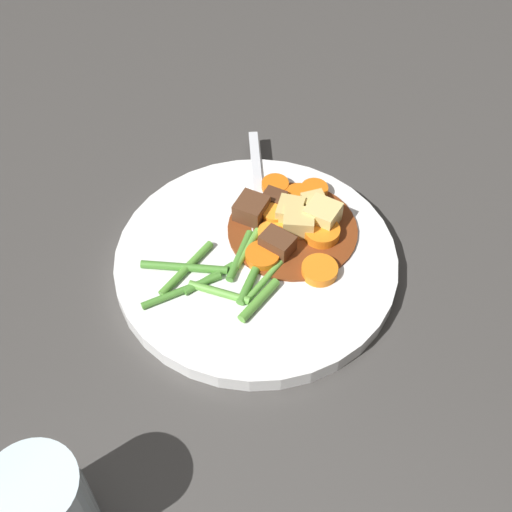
% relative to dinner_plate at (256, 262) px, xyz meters
% --- Properties ---
extents(ground_plane, '(3.00, 3.00, 0.00)m').
position_rel_dinner_plate_xyz_m(ground_plane, '(0.00, 0.00, -0.01)').
color(ground_plane, '#423F3D').
extents(dinner_plate, '(0.28, 0.28, 0.02)m').
position_rel_dinner_plate_xyz_m(dinner_plate, '(0.00, 0.00, 0.00)').
color(dinner_plate, white).
rests_on(dinner_plate, ground_plane).
extents(stew_sauce, '(0.13, 0.13, 0.00)m').
position_rel_dinner_plate_xyz_m(stew_sauce, '(0.05, -0.01, 0.01)').
color(stew_sauce, brown).
rests_on(stew_sauce, dinner_plate).
extents(carrot_slice_0, '(0.04, 0.04, 0.01)m').
position_rel_dinner_plate_xyz_m(carrot_slice_0, '(0.03, -0.00, 0.01)').
color(carrot_slice_0, orange).
rests_on(carrot_slice_0, dinner_plate).
extents(carrot_slice_1, '(0.03, 0.03, 0.01)m').
position_rel_dinner_plate_xyz_m(carrot_slice_1, '(0.05, 0.01, 0.02)').
color(carrot_slice_1, orange).
rests_on(carrot_slice_1, dinner_plate).
extents(carrot_slice_2, '(0.04, 0.04, 0.01)m').
position_rel_dinner_plate_xyz_m(carrot_slice_2, '(0.00, -0.01, 0.01)').
color(carrot_slice_2, orange).
rests_on(carrot_slice_2, dinner_plate).
extents(carrot_slice_3, '(0.05, 0.05, 0.01)m').
position_rel_dinner_plate_xyz_m(carrot_slice_3, '(0.06, -0.04, 0.02)').
color(carrot_slice_3, orange).
rests_on(carrot_slice_3, dinner_plate).
extents(carrot_slice_4, '(0.04, 0.04, 0.01)m').
position_rel_dinner_plate_xyz_m(carrot_slice_4, '(0.10, -0.00, 0.01)').
color(carrot_slice_4, orange).
rests_on(carrot_slice_4, dinner_plate).
extents(carrot_slice_5, '(0.04, 0.04, 0.01)m').
position_rel_dinner_plate_xyz_m(carrot_slice_5, '(0.09, 0.01, 0.01)').
color(carrot_slice_5, orange).
rests_on(carrot_slice_5, dinner_plate).
extents(carrot_slice_6, '(0.05, 0.05, 0.01)m').
position_rel_dinner_plate_xyz_m(carrot_slice_6, '(0.02, -0.06, 0.01)').
color(carrot_slice_6, orange).
rests_on(carrot_slice_6, dinner_plate).
extents(carrot_slice_7, '(0.04, 0.04, 0.01)m').
position_rel_dinner_plate_xyz_m(carrot_slice_7, '(0.08, 0.04, 0.01)').
color(carrot_slice_7, orange).
rests_on(carrot_slice_7, dinner_plate).
extents(potato_chunk_0, '(0.03, 0.04, 0.02)m').
position_rel_dinner_plate_xyz_m(potato_chunk_0, '(0.08, -0.01, 0.02)').
color(potato_chunk_0, '#DBBC6B').
rests_on(potato_chunk_0, dinner_plate).
extents(potato_chunk_1, '(0.04, 0.04, 0.02)m').
position_rel_dinner_plate_xyz_m(potato_chunk_1, '(0.05, -0.02, 0.02)').
color(potato_chunk_1, '#DBBC6B').
rests_on(potato_chunk_1, dinner_plate).
extents(potato_chunk_2, '(0.03, 0.03, 0.03)m').
position_rel_dinner_plate_xyz_m(potato_chunk_2, '(0.07, -0.03, 0.02)').
color(potato_chunk_2, '#E5CC7A').
rests_on(potato_chunk_2, dinner_plate).
extents(potato_chunk_3, '(0.04, 0.03, 0.02)m').
position_rel_dinner_plate_xyz_m(potato_chunk_3, '(0.06, -0.00, 0.02)').
color(potato_chunk_3, '#DBBC6B').
rests_on(potato_chunk_3, dinner_plate).
extents(meat_chunk_0, '(0.02, 0.03, 0.02)m').
position_rel_dinner_plate_xyz_m(meat_chunk_0, '(0.02, -0.01, 0.02)').
color(meat_chunk_0, '#56331E').
rests_on(meat_chunk_0, dinner_plate).
extents(meat_chunk_1, '(0.02, 0.03, 0.02)m').
position_rel_dinner_plate_xyz_m(meat_chunk_1, '(0.07, 0.03, 0.02)').
color(meat_chunk_1, '#4C2B19').
rests_on(meat_chunk_1, dinner_plate).
extents(meat_chunk_2, '(0.04, 0.03, 0.02)m').
position_rel_dinner_plate_xyz_m(meat_chunk_2, '(0.04, 0.03, 0.02)').
color(meat_chunk_2, '#56331E').
rests_on(meat_chunk_2, dinner_plate).
extents(green_bean_0, '(0.05, 0.01, 0.01)m').
position_rel_dinner_plate_xyz_m(green_bean_0, '(-0.04, -0.04, 0.01)').
color(green_bean_0, '#599E38').
rests_on(green_bean_0, dinner_plate).
extents(green_bean_1, '(0.07, 0.01, 0.01)m').
position_rel_dinner_plate_xyz_m(green_bean_1, '(-0.02, -0.03, 0.01)').
color(green_bean_1, '#66AD42').
rests_on(green_bean_1, dinner_plate).
extents(green_bean_2, '(0.02, 0.06, 0.01)m').
position_rel_dinner_plate_xyz_m(green_bean_2, '(-0.06, 0.00, 0.01)').
color(green_bean_2, '#66AD42').
rests_on(green_bean_2, dinner_plate).
extents(green_bean_3, '(0.06, 0.03, 0.01)m').
position_rel_dinner_plate_xyz_m(green_bean_3, '(-0.01, 0.01, 0.01)').
color(green_bean_3, '#4C8E33').
rests_on(green_bean_3, dinner_plate).
extents(green_bean_4, '(0.08, 0.01, 0.01)m').
position_rel_dinner_plate_xyz_m(green_bean_4, '(-0.05, 0.04, 0.01)').
color(green_bean_4, '#599E38').
rests_on(green_bean_4, dinner_plate).
extents(green_bean_5, '(0.07, 0.04, 0.01)m').
position_rel_dinner_plate_xyz_m(green_bean_5, '(-0.08, 0.03, 0.01)').
color(green_bean_5, '#4C8E33').
rests_on(green_bean_5, dinner_plate).
extents(green_bean_6, '(0.05, 0.08, 0.01)m').
position_rel_dinner_plate_xyz_m(green_bean_6, '(-0.05, 0.05, 0.01)').
color(green_bean_6, '#4C8E33').
rests_on(green_bean_6, dinner_plate).
extents(green_bean_7, '(0.05, 0.02, 0.01)m').
position_rel_dinner_plate_xyz_m(green_bean_7, '(-0.05, 0.02, 0.01)').
color(green_bean_7, '#4C8E33').
rests_on(green_bean_7, dinner_plate).
extents(green_bean_8, '(0.05, 0.02, 0.01)m').
position_rel_dinner_plate_xyz_m(green_bean_8, '(0.00, 0.01, 0.01)').
color(green_bean_8, '#66AD42').
rests_on(green_bean_8, dinner_plate).
extents(green_bean_9, '(0.06, 0.03, 0.01)m').
position_rel_dinner_plate_xyz_m(green_bean_9, '(-0.02, -0.01, 0.01)').
color(green_bean_9, '#4C8E33').
rests_on(green_bean_9, dinner_plate).
extents(fork, '(0.14, 0.12, 0.00)m').
position_rel_dinner_plate_xyz_m(fork, '(0.07, 0.05, 0.01)').
color(fork, silver).
rests_on(fork, dinner_plate).
extents(water_glass, '(0.07, 0.07, 0.09)m').
position_rel_dinner_plate_xyz_m(water_glass, '(-0.29, -0.03, 0.04)').
color(water_glass, silver).
rests_on(water_glass, ground_plane).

